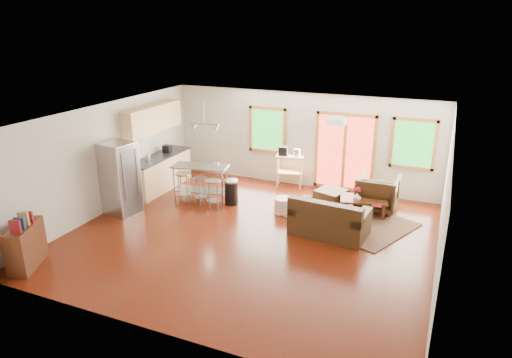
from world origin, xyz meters
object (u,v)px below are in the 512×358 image
at_px(rug, 350,220).
at_px(island, 200,176).
at_px(ottoman, 331,198).
at_px(loveseat, 329,220).
at_px(kitchen_cart, 289,160).
at_px(coffee_table, 364,201).
at_px(refrigerator, 120,178).
at_px(armchair, 377,191).

bearing_deg(rug, island, -178.09).
bearing_deg(ottoman, loveseat, -77.24).
bearing_deg(kitchen_cart, loveseat, -54.68).
height_order(coffee_table, refrigerator, refrigerator).
height_order(coffee_table, island, island).
xyz_separation_m(coffee_table, kitchen_cart, (-2.29, 1.19, 0.41)).
xyz_separation_m(loveseat, kitchen_cart, (-1.80, 2.54, 0.44)).
bearing_deg(coffee_table, refrigerator, -158.60).
bearing_deg(coffee_table, island, -172.17).
height_order(ottoman, island, island).
height_order(loveseat, kitchen_cart, kitchen_cart).
distance_m(rug, loveseat, 1.01).
distance_m(loveseat, armchair, 1.97).
bearing_deg(island, refrigerator, -129.65).
bearing_deg(armchair, ottoman, 13.26).
relative_size(coffee_table, refrigerator, 0.69).
bearing_deg(island, rug, 1.91).
bearing_deg(armchair, coffee_table, 64.32).
bearing_deg(refrigerator, coffee_table, 29.97).
bearing_deg(ottoman, refrigerator, -152.65).
xyz_separation_m(coffee_table, island, (-4.09, -0.56, 0.24)).
distance_m(rug, coffee_table, 0.60).
bearing_deg(rug, armchair, 64.00).
bearing_deg(coffee_table, loveseat, -109.87).
bearing_deg(island, armchair, 13.49).
distance_m(refrigerator, kitchen_cart, 4.51).
height_order(ottoman, refrigerator, refrigerator).
bearing_deg(kitchen_cart, island, -135.70).
bearing_deg(rug, refrigerator, -162.06).
distance_m(rug, armchair, 1.12).
relative_size(coffee_table, kitchen_cart, 1.05).
height_order(rug, armchair, armchair).
relative_size(armchair, kitchen_cart, 0.85).
xyz_separation_m(refrigerator, kitchen_cart, (3.07, 3.30, -0.09)).
bearing_deg(refrigerator, armchair, 33.28).
xyz_separation_m(loveseat, ottoman, (-0.36, 1.59, -0.12)).
height_order(coffee_table, ottoman, ottoman).
xyz_separation_m(island, kitchen_cart, (1.80, 1.75, 0.16)).
bearing_deg(ottoman, rug, -46.16).
relative_size(rug, armchair, 2.66).
relative_size(refrigerator, kitchen_cart, 1.52).
bearing_deg(armchair, refrigerator, 25.44).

